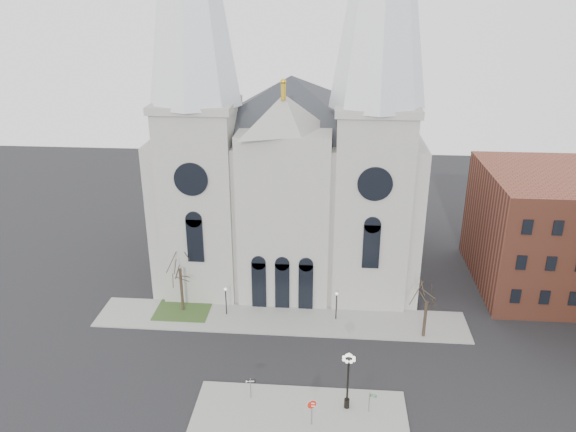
# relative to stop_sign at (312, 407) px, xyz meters

# --- Properties ---
(ground) EXTENTS (160.00, 160.00, 0.00)m
(ground) POSITION_rel_stop_sign_xyz_m (-4.04, 4.71, -1.92)
(ground) COLOR black
(ground) RESTS_ON ground
(sidewalk_near) EXTENTS (18.00, 10.00, 0.14)m
(sidewalk_near) POSITION_rel_stop_sign_xyz_m (-1.04, -0.29, -1.85)
(sidewalk_near) COLOR gray
(sidewalk_near) RESTS_ON ground
(sidewalk_far) EXTENTS (40.00, 6.00, 0.14)m
(sidewalk_far) POSITION_rel_stop_sign_xyz_m (-4.04, 15.71, -1.85)
(sidewalk_far) COLOR gray
(sidewalk_far) RESTS_ON ground
(grass_patch) EXTENTS (6.00, 5.00, 0.18)m
(grass_patch) POSITION_rel_stop_sign_xyz_m (-15.04, 16.71, -1.83)
(grass_patch) COLOR #2F481F
(grass_patch) RESTS_ON ground
(cathedral) EXTENTS (33.00, 26.66, 54.00)m
(cathedral) POSITION_rel_stop_sign_xyz_m (-4.04, 27.57, 16.56)
(cathedral) COLOR #9F9E94
(cathedral) RESTS_ON ground
(bg_building_brick) EXTENTS (14.00, 18.00, 14.00)m
(bg_building_brick) POSITION_rel_stop_sign_xyz_m (25.96, 26.71, 5.08)
(bg_building_brick) COLOR brown
(bg_building_brick) RESTS_ON ground
(tree_left) EXTENTS (3.20, 3.20, 7.50)m
(tree_left) POSITION_rel_stop_sign_xyz_m (-15.04, 16.71, 3.67)
(tree_left) COLOR #2C2219
(tree_left) RESTS_ON ground
(tree_right) EXTENTS (3.20, 3.20, 6.00)m
(tree_right) POSITION_rel_stop_sign_xyz_m (10.96, 13.71, 2.55)
(tree_right) COLOR #2C2219
(tree_right) RESTS_ON ground
(ped_lamp_left) EXTENTS (0.32, 0.32, 3.26)m
(ped_lamp_left) POSITION_rel_stop_sign_xyz_m (-10.04, 16.21, 0.41)
(ped_lamp_left) COLOR black
(ped_lamp_left) RESTS_ON sidewalk_far
(ped_lamp_right) EXTENTS (0.32, 0.32, 3.26)m
(ped_lamp_right) POSITION_rel_stop_sign_xyz_m (1.96, 16.21, 0.41)
(ped_lamp_right) COLOR black
(ped_lamp_right) RESTS_ON sidewalk_far
(stop_sign) EXTENTS (0.90, 0.09, 2.49)m
(stop_sign) POSITION_rel_stop_sign_xyz_m (0.00, 0.00, 0.00)
(stop_sign) COLOR slate
(stop_sign) RESTS_ON sidewalk_near
(globe_lamp) EXTENTS (1.54, 1.54, 5.50)m
(globe_lamp) POSITION_rel_stop_sign_xyz_m (2.90, 2.28, 1.68)
(globe_lamp) COLOR black
(globe_lamp) RESTS_ON sidewalk_near
(one_way_sign) EXTENTS (0.87, 0.13, 1.99)m
(one_way_sign) POSITION_rel_stop_sign_xyz_m (-5.43, 2.87, -0.42)
(one_way_sign) COLOR slate
(one_way_sign) RESTS_ON sidewalk_near
(street_name_sign) EXTENTS (0.61, 0.21, 1.95)m
(street_name_sign) POSITION_rel_stop_sign_xyz_m (4.83, 1.89, -0.60)
(street_name_sign) COLOR slate
(street_name_sign) RESTS_ON sidewalk_near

